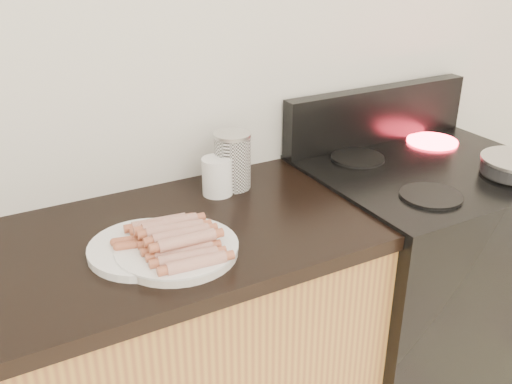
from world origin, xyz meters
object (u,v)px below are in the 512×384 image
stove (415,283)px  canister (233,160)px  side_plate (145,248)px  main_plate (177,251)px  mug (217,176)px

stove → canister: bearing=162.8°
side_plate → canister: bearing=33.5°
side_plate → stove: bearing=2.5°
stove → main_plate: bearing=-174.3°
canister → mug: bearing=-160.9°
main_plate → canister: (0.30, 0.29, 0.08)m
mug → side_plate: bearing=-144.0°
side_plate → canister: (0.36, 0.24, 0.08)m
stove → mug: size_ratio=8.10×
main_plate → canister: size_ratio=1.70×
main_plate → side_plate: (-0.06, 0.05, 0.00)m
stove → mug: mug is taller
stove → side_plate: side_plate is taller
stove → side_plate: 1.09m
stove → canister: size_ratio=5.26×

